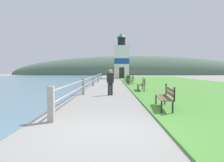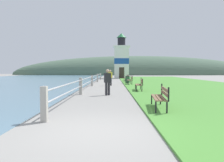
{
  "view_description": "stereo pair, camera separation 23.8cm",
  "coord_description": "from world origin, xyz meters",
  "px_view_note": "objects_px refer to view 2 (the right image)",
  "views": [
    {
      "loc": [
        0.27,
        -5.31,
        1.52
      ],
      "look_at": [
        0.37,
        18.85,
        0.3
      ],
      "focal_mm": 35.0,
      "sensor_mm": 36.0,
      "label": 1
    },
    {
      "loc": [
        0.51,
        -5.3,
        1.52
      ],
      "look_at": [
        0.37,
        18.85,
        0.3
      ],
      "focal_mm": 35.0,
      "sensor_mm": 36.0,
      "label": 2
    }
  ],
  "objects_px": {
    "park_bench_far": "(130,79)",
    "park_bench_by_lighthouse": "(127,77)",
    "trash_bin": "(128,80)",
    "park_bench_midway": "(140,84)",
    "lighthouse": "(121,59)",
    "person_by_railing": "(108,81)",
    "person_strolling": "(110,77)",
    "park_bench_near": "(161,96)"
  },
  "relations": [
    {
      "from": "park_bench_far",
      "to": "person_by_railing",
      "type": "distance_m",
      "value": 9.86
    },
    {
      "from": "park_bench_far",
      "to": "trash_bin",
      "type": "relative_size",
      "value": 2.04
    },
    {
      "from": "park_bench_by_lighthouse",
      "to": "person_strolling",
      "type": "height_order",
      "value": "person_strolling"
    },
    {
      "from": "park_bench_near",
      "to": "park_bench_by_lighthouse",
      "type": "relative_size",
      "value": 1.08
    },
    {
      "from": "park_bench_by_lighthouse",
      "to": "trash_bin",
      "type": "bearing_deg",
      "value": 86.05
    },
    {
      "from": "park_bench_midway",
      "to": "trash_bin",
      "type": "bearing_deg",
      "value": -84.47
    },
    {
      "from": "person_by_railing",
      "to": "person_strolling",
      "type": "bearing_deg",
      "value": -24.92
    },
    {
      "from": "park_bench_near",
      "to": "park_bench_far",
      "type": "relative_size",
      "value": 1.18
    },
    {
      "from": "lighthouse",
      "to": "trash_bin",
      "type": "bearing_deg",
      "value": -89.54
    },
    {
      "from": "lighthouse",
      "to": "person_by_railing",
      "type": "height_order",
      "value": "lighthouse"
    },
    {
      "from": "trash_bin",
      "to": "park_bench_far",
      "type": "bearing_deg",
      "value": -86.18
    },
    {
      "from": "park_bench_midway",
      "to": "lighthouse",
      "type": "height_order",
      "value": "lighthouse"
    },
    {
      "from": "park_bench_midway",
      "to": "lighthouse",
      "type": "distance_m",
      "value": 24.93
    },
    {
      "from": "park_bench_near",
      "to": "lighthouse",
      "type": "xyz_separation_m",
      "value": [
        -0.3,
        32.09,
        2.93
      ]
    },
    {
      "from": "park_bench_far",
      "to": "lighthouse",
      "type": "distance_m",
      "value": 17.92
    },
    {
      "from": "lighthouse",
      "to": "person_by_railing",
      "type": "relative_size",
      "value": 5.3
    },
    {
      "from": "park_bench_midway",
      "to": "person_by_railing",
      "type": "relative_size",
      "value": 1.14
    },
    {
      "from": "park_bench_midway",
      "to": "lighthouse",
      "type": "relative_size",
      "value": 0.22
    },
    {
      "from": "person_strolling",
      "to": "person_by_railing",
      "type": "xyz_separation_m",
      "value": [
        -0.05,
        -8.11,
        0.02
      ]
    },
    {
      "from": "park_bench_by_lighthouse",
      "to": "trash_bin",
      "type": "xyz_separation_m",
      "value": [
        -0.17,
        -4.45,
        -0.12
      ]
    },
    {
      "from": "park_bench_near",
      "to": "park_bench_midway",
      "type": "xyz_separation_m",
      "value": [
        0.09,
        7.33,
        -0.0
      ]
    },
    {
      "from": "person_by_railing",
      "to": "trash_bin",
      "type": "height_order",
      "value": "person_by_railing"
    },
    {
      "from": "park_bench_far",
      "to": "park_bench_by_lighthouse",
      "type": "bearing_deg",
      "value": -90.11
    },
    {
      "from": "lighthouse",
      "to": "person_by_railing",
      "type": "distance_m",
      "value": 27.49
    },
    {
      "from": "park_bench_far",
      "to": "person_strolling",
      "type": "xyz_separation_m",
      "value": [
        -2.07,
        -1.52,
        0.29
      ]
    },
    {
      "from": "park_bench_midway",
      "to": "trash_bin",
      "type": "relative_size",
      "value": 2.13
    },
    {
      "from": "lighthouse",
      "to": "person_by_railing",
      "type": "bearing_deg",
      "value": -93.88
    },
    {
      "from": "park_bench_near",
      "to": "trash_bin",
      "type": "bearing_deg",
      "value": -83.52
    },
    {
      "from": "park_bench_midway",
      "to": "lighthouse",
      "type": "xyz_separation_m",
      "value": [
        -0.39,
        24.76,
        2.93
      ]
    },
    {
      "from": "trash_bin",
      "to": "person_by_railing",
      "type": "bearing_deg",
      "value": -99.56
    },
    {
      "from": "park_bench_far",
      "to": "lighthouse",
      "type": "bearing_deg",
      "value": -89.0
    },
    {
      "from": "person_by_railing",
      "to": "trash_bin",
      "type": "xyz_separation_m",
      "value": [
        1.98,
        11.74,
        -0.42
      ]
    },
    {
      "from": "park_bench_near",
      "to": "park_bench_far",
      "type": "bearing_deg",
      "value": -83.99
    },
    {
      "from": "lighthouse",
      "to": "person_strolling",
      "type": "distance_m",
      "value": 19.46
    },
    {
      "from": "park_bench_far",
      "to": "person_by_railing",
      "type": "bearing_deg",
      "value": 77.72
    },
    {
      "from": "park_bench_by_lighthouse",
      "to": "person_strolling",
      "type": "distance_m",
      "value": 8.36
    },
    {
      "from": "park_bench_midway",
      "to": "person_strolling",
      "type": "distance_m",
      "value": 5.99
    },
    {
      "from": "park_bench_near",
      "to": "park_bench_far",
      "type": "height_order",
      "value": "same"
    },
    {
      "from": "park_bench_midway",
      "to": "person_strolling",
      "type": "relative_size",
      "value": 1.17
    },
    {
      "from": "park_bench_near",
      "to": "lighthouse",
      "type": "distance_m",
      "value": 32.22
    },
    {
      "from": "person_strolling",
      "to": "person_by_railing",
      "type": "bearing_deg",
      "value": 154.8
    },
    {
      "from": "lighthouse",
      "to": "person_strolling",
      "type": "relative_size",
      "value": 5.4
    }
  ]
}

